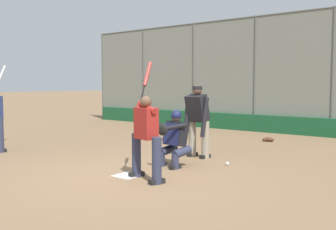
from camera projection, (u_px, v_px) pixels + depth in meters
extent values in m
plane|color=#846647|center=(128.00, 176.00, 7.09)|extent=(160.00, 160.00, 0.00)
cube|color=white|center=(128.00, 176.00, 7.09)|extent=(0.43, 0.43, 0.01)
cylinder|color=#515651|center=(333.00, 72.00, 12.20)|extent=(0.08, 0.08, 4.05)
cylinder|color=#515651|center=(255.00, 74.00, 13.83)|extent=(0.08, 0.08, 4.05)
cylinder|color=#515651|center=(193.00, 75.00, 15.45)|extent=(0.08, 0.08, 4.05)
cylinder|color=#515651|center=(144.00, 76.00, 17.08)|extent=(0.08, 0.08, 4.05)
cylinder|color=#515651|center=(103.00, 77.00, 18.71)|extent=(0.08, 0.08, 4.05)
cube|color=gray|center=(291.00, 73.00, 13.01)|extent=(18.41, 0.01, 4.05)
cylinder|color=#515651|center=(293.00, 12.00, 12.86)|extent=(18.41, 0.06, 0.06)
cube|color=#19512D|center=(289.00, 125.00, 13.07)|extent=(18.04, 0.18, 0.59)
cylinder|color=#2D334C|center=(157.00, 161.00, 6.49)|extent=(0.16, 0.16, 0.78)
cube|color=black|center=(157.00, 181.00, 6.52)|extent=(0.18, 0.30, 0.08)
cylinder|color=#2D334C|center=(136.00, 155.00, 7.01)|extent=(0.16, 0.16, 0.78)
cube|color=black|center=(137.00, 174.00, 7.04)|extent=(0.18, 0.30, 0.08)
cube|color=maroon|center=(146.00, 123.00, 6.71)|extent=(0.47, 0.35, 0.54)
sphere|color=brown|center=(146.00, 102.00, 6.68)|extent=(0.20, 0.20, 0.20)
cylinder|color=maroon|center=(147.00, 107.00, 6.70)|extent=(0.54, 0.28, 0.20)
cylinder|color=maroon|center=(139.00, 106.00, 6.91)|extent=(0.09, 0.14, 0.15)
sphere|color=black|center=(140.00, 103.00, 6.93)|extent=(0.04, 0.04, 0.04)
cylinder|color=black|center=(142.00, 94.00, 7.01)|extent=(0.09, 0.22, 0.32)
cylinder|color=maroon|center=(147.00, 74.00, 7.20)|extent=(0.16, 0.33, 0.46)
cylinder|color=#2D334C|center=(175.00, 162.00, 7.66)|extent=(0.15, 0.15, 0.29)
cylinder|color=#2D334C|center=(182.00, 152.00, 7.78)|extent=(0.22, 0.46, 0.22)
cube|color=black|center=(175.00, 167.00, 7.67)|extent=(0.13, 0.27, 0.08)
cylinder|color=#2D334C|center=(161.00, 159.00, 7.93)|extent=(0.15, 0.15, 0.29)
cylinder|color=#2D334C|center=(168.00, 150.00, 8.05)|extent=(0.22, 0.46, 0.22)
cube|color=black|center=(161.00, 164.00, 7.94)|extent=(0.13, 0.27, 0.08)
cube|color=black|center=(176.00, 134.00, 7.92)|extent=(0.46, 0.38, 0.52)
cube|color=#191E47|center=(171.00, 134.00, 7.82)|extent=(0.39, 0.17, 0.43)
sphere|color=brown|center=(176.00, 117.00, 7.89)|extent=(0.19, 0.19, 0.19)
sphere|color=#191E47|center=(176.00, 116.00, 7.89)|extent=(0.22, 0.22, 0.22)
cylinder|color=black|center=(174.00, 127.00, 7.63)|extent=(0.32, 0.49, 0.15)
ellipsoid|color=black|center=(162.00, 129.00, 7.54)|extent=(0.31, 0.13, 0.24)
cylinder|color=brown|center=(167.00, 131.00, 8.09)|extent=(0.12, 0.30, 0.42)
cylinder|color=gray|center=(205.00, 140.00, 8.76)|extent=(0.17, 0.17, 0.83)
cube|color=black|center=(205.00, 156.00, 8.79)|extent=(0.14, 0.29, 0.08)
cylinder|color=gray|center=(192.00, 138.00, 9.02)|extent=(0.17, 0.17, 0.83)
cube|color=black|center=(192.00, 154.00, 9.05)|extent=(0.14, 0.29, 0.08)
cube|color=black|center=(197.00, 108.00, 8.80)|extent=(0.48, 0.43, 0.63)
sphere|color=brown|center=(197.00, 90.00, 8.77)|extent=(0.21, 0.21, 0.21)
cylinder|color=black|center=(197.00, 88.00, 8.76)|extent=(0.22, 0.22, 0.07)
cylinder|color=black|center=(205.00, 117.00, 8.59)|extent=(0.16, 0.24, 0.88)
cylinder|color=black|center=(187.00, 116.00, 8.95)|extent=(0.12, 0.23, 0.88)
cylinder|color=#2D334C|center=(0.00, 135.00, 9.51)|extent=(0.18, 0.18, 0.85)
cube|color=black|center=(0.00, 151.00, 9.54)|extent=(0.17, 0.30, 0.08)
cylinder|color=#B7BCC1|center=(2.00, 74.00, 10.23)|extent=(0.17, 0.32, 0.44)
ellipsoid|color=#56331E|center=(269.00, 139.00, 11.39)|extent=(0.33, 0.21, 0.12)
ellipsoid|color=#56331E|center=(264.00, 140.00, 11.37)|extent=(0.12, 0.09, 0.10)
sphere|color=white|center=(227.00, 163.00, 8.02)|extent=(0.07, 0.07, 0.07)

